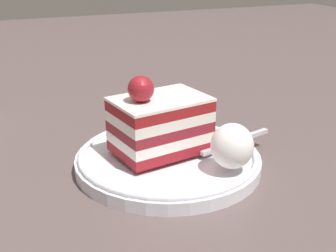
{
  "coord_description": "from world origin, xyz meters",
  "views": [
    {
      "loc": [
        0.44,
        -0.16,
        0.23
      ],
      "look_at": [
        0.02,
        0.01,
        0.05
      ],
      "focal_mm": 48.36,
      "sensor_mm": 36.0,
      "label": 1
    }
  ],
  "objects_px": {
    "cake_slice": "(159,123)",
    "whipped_cream_dollop": "(232,146)",
    "fork": "(232,142)",
    "dessert_plate": "(168,159)"
  },
  "relations": [
    {
      "from": "dessert_plate",
      "to": "whipped_cream_dollop",
      "type": "relative_size",
      "value": 4.36
    },
    {
      "from": "cake_slice",
      "to": "whipped_cream_dollop",
      "type": "relative_size",
      "value": 2.33
    },
    {
      "from": "fork",
      "to": "whipped_cream_dollop",
      "type": "bearing_deg",
      "value": -31.4
    },
    {
      "from": "cake_slice",
      "to": "whipped_cream_dollop",
      "type": "distance_m",
      "value": 0.09
    },
    {
      "from": "cake_slice",
      "to": "fork",
      "type": "relative_size",
      "value": 1.04
    },
    {
      "from": "cake_slice",
      "to": "whipped_cream_dollop",
      "type": "height_order",
      "value": "cake_slice"
    },
    {
      "from": "cake_slice",
      "to": "whipped_cream_dollop",
      "type": "xyz_separation_m",
      "value": [
        0.07,
        0.05,
        -0.01
      ]
    },
    {
      "from": "cake_slice",
      "to": "dessert_plate",
      "type": "bearing_deg",
      "value": 49.64
    },
    {
      "from": "dessert_plate",
      "to": "whipped_cream_dollop",
      "type": "distance_m",
      "value": 0.08
    },
    {
      "from": "whipped_cream_dollop",
      "to": "fork",
      "type": "xyz_separation_m",
      "value": [
        -0.05,
        0.03,
        -0.02
      ]
    }
  ]
}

